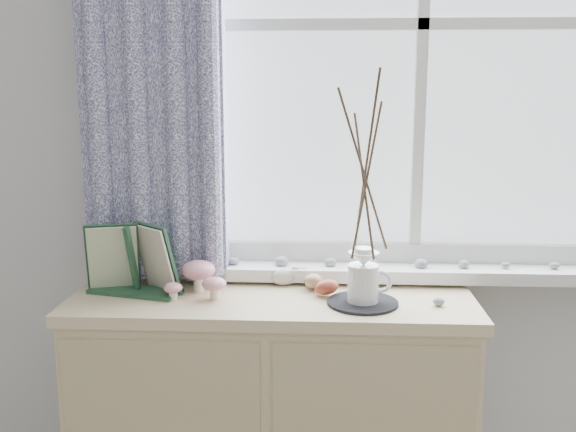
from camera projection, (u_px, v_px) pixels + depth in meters
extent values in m
cube|color=silver|center=(324.00, 138.00, 2.07)|extent=(4.00, 0.04, 2.60)
cube|color=white|center=(422.00, 25.00, 1.98)|extent=(1.30, 0.01, 1.40)
cube|color=white|center=(416.00, 272.00, 2.06)|extent=(1.45, 0.16, 0.04)
cube|color=#0C0B3D|center=(149.00, 13.00, 1.90)|extent=(0.44, 0.06, 1.61)
cube|color=beige|center=(273.00, 429.00, 2.01)|extent=(1.17, 0.43, 0.81)
cube|color=beige|center=(272.00, 300.00, 1.93)|extent=(1.20, 0.45, 0.03)
cylinder|color=white|center=(199.00, 281.00, 1.94)|extent=(0.03, 0.03, 0.07)
ellipsoid|color=#B0051F|center=(198.00, 270.00, 1.94)|extent=(0.10, 0.10, 0.06)
cylinder|color=white|center=(214.00, 292.00, 1.87)|extent=(0.03, 0.03, 0.05)
ellipsoid|color=#B0051F|center=(214.00, 284.00, 1.87)|extent=(0.07, 0.07, 0.04)
cylinder|color=white|center=(173.00, 294.00, 1.87)|extent=(0.02, 0.02, 0.03)
ellipsoid|color=#B0051F|center=(173.00, 288.00, 1.87)|extent=(0.05, 0.05, 0.03)
ellipsoid|color=tan|center=(313.00, 281.00, 1.96)|extent=(0.06, 0.05, 0.07)
ellipsoid|color=tan|center=(301.00, 274.00, 2.03)|extent=(0.06, 0.05, 0.07)
ellipsoid|color=maroon|center=(327.00, 287.00, 1.90)|extent=(0.06, 0.05, 0.07)
cylinder|color=black|center=(363.00, 303.00, 1.84)|extent=(0.20, 0.20, 0.01)
cylinder|color=white|center=(363.00, 283.00, 1.82)|extent=(0.10, 0.10, 0.11)
cone|color=white|center=(364.00, 259.00, 1.81)|extent=(0.09, 0.09, 0.04)
cylinder|color=white|center=(364.00, 252.00, 1.81)|extent=(0.05, 0.05, 0.02)
torus|color=white|center=(380.00, 282.00, 1.82)|extent=(0.07, 0.02, 0.07)
ellipsoid|color=gray|center=(361.00, 303.00, 1.81)|extent=(0.03, 0.03, 0.02)
ellipsoid|color=gray|center=(371.00, 286.00, 1.96)|extent=(0.03, 0.03, 0.02)
ellipsoid|color=gray|center=(439.00, 302.00, 1.82)|extent=(0.03, 0.03, 0.02)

